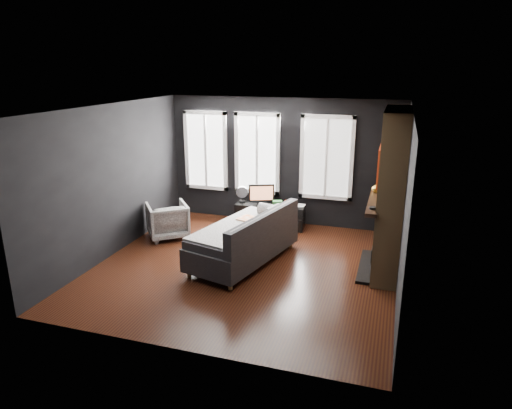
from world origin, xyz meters
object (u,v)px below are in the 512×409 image
(book, at_px, (297,201))
(mug, at_px, (288,203))
(media_console, at_px, (270,215))
(sofa, at_px, (243,236))
(monitor, at_px, (261,193))
(mantel_vase, at_px, (377,188))
(armchair, at_px, (167,219))

(book, bearing_deg, mug, -162.04)
(media_console, relative_size, book, 6.69)
(sofa, distance_m, monitor, 1.87)
(sofa, height_order, book, sofa)
(media_console, xyz_separation_m, book, (0.57, 0.08, 0.36))
(media_console, bearing_deg, book, 4.32)
(mug, height_order, book, book)
(mug, xyz_separation_m, mantel_vase, (1.82, -1.07, 0.74))
(armchair, bearing_deg, monitor, 177.22)
(monitor, distance_m, mantel_vase, 2.65)
(sofa, relative_size, book, 10.22)
(mantel_vase, bearing_deg, book, 145.25)
(sofa, distance_m, book, 2.03)
(armchair, height_order, mug, armchair)
(sofa, relative_size, mug, 16.54)
(armchair, relative_size, mug, 5.75)
(armchair, xyz_separation_m, media_console, (1.80, 1.20, -0.14))
(mantel_vase, bearing_deg, armchair, -177.85)
(armchair, bearing_deg, media_console, 175.20)
(mug, bearing_deg, media_console, -177.48)
(media_console, distance_m, monitor, 0.53)
(armchair, bearing_deg, mantel_vase, 143.70)
(sofa, bearing_deg, mantel_vase, 35.13)
(sofa, xyz_separation_m, mantel_vase, (2.16, 0.82, 0.83))
(mantel_vase, bearing_deg, mug, 149.69)
(armchair, bearing_deg, book, 169.91)
(media_console, distance_m, book, 0.68)
(mug, relative_size, mantel_vase, 0.77)
(media_console, relative_size, monitor, 2.65)
(media_console, relative_size, mug, 10.83)
(armchair, xyz_separation_m, mantel_vase, (4.00, 0.15, 0.93))
(armchair, distance_m, media_console, 2.17)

